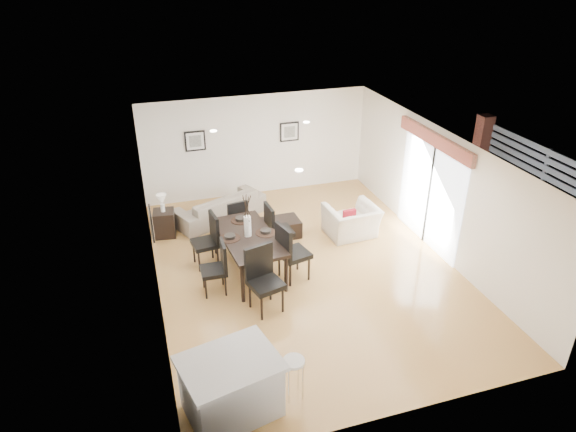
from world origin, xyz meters
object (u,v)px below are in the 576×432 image
object	(u,v)px
sofa	(219,206)
dining_chair_enear	(289,250)
dining_chair_efar	(275,227)
kitchen_island	(231,386)
bar_stool	(294,365)
dining_chair_foot	(236,219)
dining_chair_wnear	(218,265)
dining_chair_head	(263,275)
armchair	(351,221)
dining_chair_wfar	(209,237)
side_table	(165,223)
dining_table	(248,239)
coffee_table	(278,228)

from	to	relation	value
sofa	dining_chair_enear	xyz separation A→B (m)	(0.85, -3.04, 0.36)
dining_chair_enear	dining_chair_efar	bearing A→B (deg)	-13.54
kitchen_island	bar_stool	bearing A→B (deg)	-12.76
sofa	dining_chair_foot	distance (m)	1.28
dining_chair_wnear	dining_chair_head	world-z (taller)	dining_chair_head
armchair	dining_chair_wfar	distance (m)	3.35
dining_chair_foot	dining_chair_wnear	bearing A→B (deg)	56.13
side_table	bar_stool	xyz separation A→B (m)	(1.35, -5.53, 0.29)
armchair	dining_chair_wnear	xyz separation A→B (m)	(-3.33, -1.27, 0.23)
kitchen_island	side_table	bearing A→B (deg)	81.63
dining_table	dining_chair_wfar	size ratio (longest dim) A/B	1.84
side_table	dining_chair_head	bearing A→B (deg)	-65.76
dining_chair_wnear	dining_chair_efar	size ratio (longest dim) A/B	0.91
sofa	bar_stool	distance (m)	6.00
dining_chair_foot	bar_stool	size ratio (longest dim) A/B	1.48
dining_table	dining_chair_head	size ratio (longest dim) A/B	1.68
sofa	kitchen_island	world-z (taller)	kitchen_island
dining_chair_wnear	side_table	distance (m)	2.70
side_table	sofa	bearing A→B (deg)	18.59
dining_table	dining_chair_efar	xyz separation A→B (m)	(0.71, 0.50, -0.10)
sofa	dining_chair_efar	bearing A→B (deg)	88.97
bar_stool	dining_chair_enear	bearing A→B (deg)	73.65
dining_table	dining_chair_foot	world-z (taller)	dining_chair_foot
dining_chair_head	coffee_table	xyz separation A→B (m)	(1.01, 2.48, -0.50)
bar_stool	dining_chair_efar	bearing A→B (deg)	77.70
armchair	dining_chair_efar	size ratio (longest dim) A/B	0.96
coffee_table	dining_chair_head	bearing A→B (deg)	-113.51
dining_chair_wnear	side_table	bearing A→B (deg)	-160.88
armchair	bar_stool	bearing A→B (deg)	52.73
dining_chair_wnear	dining_chair_efar	distance (m)	1.75
coffee_table	sofa	bearing A→B (deg)	129.80
dining_table	bar_stool	world-z (taller)	dining_table
armchair	dining_table	size ratio (longest dim) A/B	0.54
dining_table	side_table	xyz separation A→B (m)	(-1.51, 2.05, -0.45)
dining_chair_wnear	dining_chair_foot	size ratio (longest dim) A/B	1.03
dining_chair_enear	dining_chair_foot	world-z (taller)	dining_chair_enear
armchair	dining_chair_foot	world-z (taller)	dining_chair_foot
dining_chair_wnear	dining_chair_enear	distance (m)	1.43
armchair	side_table	size ratio (longest dim) A/B	1.81
side_table	dining_chair_wfar	bearing A→B (deg)	-62.41
dining_chair_wnear	coffee_table	world-z (taller)	dining_chair_wnear
dining_chair_enear	side_table	size ratio (longest dim) A/B	1.99
dining_chair_efar	dining_chair_head	world-z (taller)	dining_chair_head
dining_chair_wfar	coffee_table	bearing A→B (deg)	105.72
dining_chair_foot	side_table	distance (m)	1.74
side_table	kitchen_island	bearing A→B (deg)	-85.61
armchair	dining_chair_head	bearing A→B (deg)	33.15
armchair	dining_chair_head	world-z (taller)	dining_chair_head
dining_chair_head	dining_chair_foot	world-z (taller)	dining_chair_head
sofa	bar_stool	size ratio (longest dim) A/B	3.22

